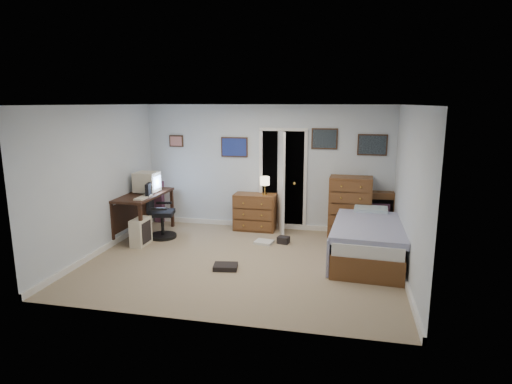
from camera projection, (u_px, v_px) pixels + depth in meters
floor at (243, 262)px, 6.96m from camera, size 5.00×4.00×0.02m
computer_desk at (139, 203)px, 8.23m from camera, size 0.68×1.44×0.82m
crt_monitor at (147, 182)px, 8.27m from camera, size 0.43×0.40×0.40m
keyboard at (143, 197)px, 7.80m from camera, size 0.17×0.44×0.03m
pc_tower at (141, 232)px, 7.72m from camera, size 0.23×0.46×0.49m
office_chair at (159, 217)px, 8.10m from camera, size 0.62×0.62×1.07m
media_stack at (160, 202)px, 9.21m from camera, size 0.18×0.18×0.89m
low_dresser at (255, 212)px, 8.62m from camera, size 0.83×0.42×0.74m
table_lamp at (265, 182)px, 8.45m from camera, size 0.19×0.19×0.36m
doorway at (285, 178)px, 8.86m from camera, size 0.96×1.12×2.05m
tall_dresser at (350, 207)px, 8.17m from camera, size 0.81×0.50×1.16m
headboard_bookcase at (368, 212)px, 8.23m from camera, size 0.98×0.30×0.87m
bed at (368, 240)px, 7.01m from camera, size 1.25×2.17×0.69m
wall_posters at (294, 144)px, 8.38m from camera, size 4.38×0.04×0.60m
floor_clutter at (253, 252)px, 7.27m from camera, size 1.01×1.68×0.13m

